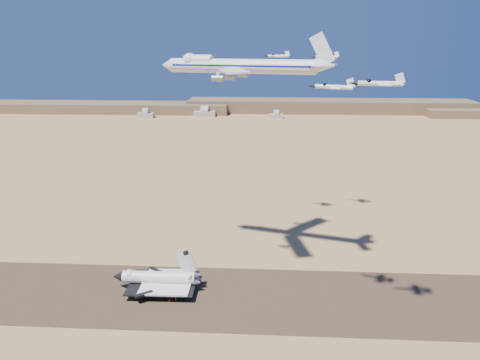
# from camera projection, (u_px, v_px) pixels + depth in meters

# --- Properties ---
(ground) EXTENTS (1200.00, 1200.00, 0.00)m
(ground) POSITION_uv_depth(u_px,v_px,m) (194.00, 296.00, 190.02)
(ground) COLOR #B17D4E
(ground) RESTS_ON ground
(runway) EXTENTS (600.00, 50.00, 0.06)m
(runway) POSITION_uv_depth(u_px,v_px,m) (194.00, 296.00, 190.01)
(runway) COLOR #4E3A27
(runway) RESTS_ON ground
(ridgeline) EXTENTS (960.00, 90.00, 18.00)m
(ridgeline) POSITION_uv_depth(u_px,v_px,m) (293.00, 108.00, 689.36)
(ridgeline) COLOR brown
(ridgeline) RESTS_ON ground
(hangars) EXTENTS (200.50, 29.50, 30.00)m
(hangars) POSITION_uv_depth(u_px,v_px,m) (201.00, 114.00, 650.74)
(hangars) COLOR #ADA699
(hangars) RESTS_ON ground
(shuttle) EXTENTS (36.46, 22.53, 18.00)m
(shuttle) POSITION_uv_depth(u_px,v_px,m) (158.00, 279.00, 193.81)
(shuttle) COLOR silver
(shuttle) RESTS_ON runway
(carrier_747) EXTENTS (74.81, 56.02, 18.67)m
(carrier_747) POSITION_uv_depth(u_px,v_px,m) (236.00, 66.00, 194.09)
(carrier_747) COLOR white
(crew_a) EXTENTS (0.44, 0.62, 1.61)m
(crew_a) POSITION_uv_depth(u_px,v_px,m) (169.00, 301.00, 184.89)
(crew_a) COLOR orange
(crew_a) RESTS_ON runway
(crew_b) EXTENTS (0.76, 1.04, 1.91)m
(crew_b) POSITION_uv_depth(u_px,v_px,m) (168.00, 295.00, 188.79)
(crew_b) COLOR orange
(crew_b) RESTS_ON runway
(crew_c) EXTENTS (1.00, 0.70, 1.55)m
(crew_c) POSITION_uv_depth(u_px,v_px,m) (176.00, 300.00, 185.47)
(crew_c) COLOR orange
(crew_c) RESTS_ON runway
(chase_jet_a) EXTENTS (14.90, 8.85, 3.84)m
(chase_jet_a) POSITION_uv_depth(u_px,v_px,m) (333.00, 87.00, 149.09)
(chase_jet_a) COLOR white
(chase_jet_b) EXTENTS (16.32, 8.93, 4.07)m
(chase_jet_b) POSITION_uv_depth(u_px,v_px,m) (379.00, 83.00, 138.01)
(chase_jet_b) COLOR white
(chase_jet_c) EXTENTS (13.56, 7.88, 3.45)m
(chase_jet_c) POSITION_uv_depth(u_px,v_px,m) (278.00, 56.00, 238.64)
(chase_jet_c) COLOR white
(chase_jet_d) EXTENTS (14.58, 8.40, 3.70)m
(chase_jet_d) POSITION_uv_depth(u_px,v_px,m) (326.00, 57.00, 245.40)
(chase_jet_d) COLOR white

